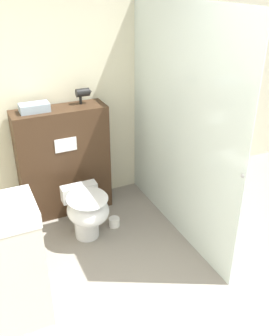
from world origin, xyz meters
name	(u,v)px	position (x,y,z in m)	size (l,w,h in m)	color
wall_back	(79,91)	(0.00, 2.36, 1.25)	(8.00, 0.06, 2.50)	beige
partition_panel	(64,161)	(-0.29, 2.15, 0.58)	(0.94, 0.32, 1.17)	#3D2819
shower_glass	(179,128)	(0.63, 1.38, 1.09)	(0.04, 1.90, 2.18)	silver
toilet	(87,211)	(-0.25, 1.55, 0.32)	(0.40, 0.55, 0.50)	white
sink_vanity	(0,268)	(-1.11, 0.86, 0.50)	(0.61, 0.42, 1.14)	beige
hair_drier	(83,93)	(-0.01, 2.19, 1.28)	(0.16, 0.08, 0.16)	black
folded_towel	(34,108)	(-0.52, 2.15, 1.21)	(0.28, 0.16, 0.08)	#8C9EAD
spare_toilet_roll	(114,222)	(0.06, 1.62, 0.05)	(0.11, 0.11, 0.09)	white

